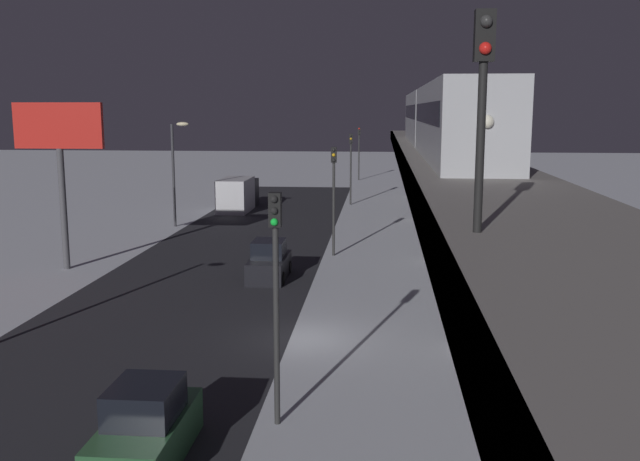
{
  "coord_description": "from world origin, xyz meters",
  "views": [
    {
      "loc": [
        -2.88,
        25.34,
        8.53
      ],
      "look_at": [
        0.92,
        -18.31,
        1.0
      ],
      "focal_mm": 39.59,
      "sensor_mm": 36.0,
      "label": 1
    }
  ],
  "objects_px": {
    "box_truck": "(238,194)",
    "traffic_light_near": "(276,275)",
    "subway_train": "(441,118)",
    "traffic_light_mid": "(334,185)",
    "traffic_light_far": "(351,158)",
    "commercial_billboard": "(59,142)",
    "traffic_light_distant": "(359,146)",
    "sedan_black": "(269,263)",
    "sedan_green_2": "(146,430)",
    "rail_signal": "(483,83)"
  },
  "relations": [
    {
      "from": "subway_train",
      "to": "traffic_light_mid",
      "type": "bearing_deg",
      "value": 10.51
    },
    {
      "from": "sedan_black",
      "to": "traffic_light_mid",
      "type": "relative_size",
      "value": 0.63
    },
    {
      "from": "sedan_black",
      "to": "sedan_green_2",
      "type": "bearing_deg",
      "value": -90.0
    },
    {
      "from": "traffic_light_mid",
      "to": "commercial_billboard",
      "type": "height_order",
      "value": "commercial_billboard"
    },
    {
      "from": "subway_train",
      "to": "commercial_billboard",
      "type": "height_order",
      "value": "subway_train"
    },
    {
      "from": "traffic_light_far",
      "to": "commercial_billboard",
      "type": "bearing_deg",
      "value": 62.69
    },
    {
      "from": "sedan_black",
      "to": "sedan_green_2",
      "type": "relative_size",
      "value": 1.01
    },
    {
      "from": "box_truck",
      "to": "traffic_light_distant",
      "type": "xyz_separation_m",
      "value": [
        -9.5,
        -26.94,
        2.85
      ]
    },
    {
      "from": "subway_train",
      "to": "traffic_light_distant",
      "type": "distance_m",
      "value": 44.97
    },
    {
      "from": "traffic_light_far",
      "to": "traffic_light_near",
      "type": "bearing_deg",
      "value": 90.0
    },
    {
      "from": "rail_signal",
      "to": "commercial_billboard",
      "type": "bearing_deg",
      "value": -50.75
    },
    {
      "from": "sedan_green_2",
      "to": "rail_signal",
      "type": "bearing_deg",
      "value": -19.4
    },
    {
      "from": "box_truck",
      "to": "rail_signal",
      "type": "bearing_deg",
      "value": 106.89
    },
    {
      "from": "rail_signal",
      "to": "traffic_light_distant",
      "type": "xyz_separation_m",
      "value": [
        4.54,
        -73.2,
        -4.8
      ]
    },
    {
      "from": "traffic_light_distant",
      "to": "traffic_light_far",
      "type": "bearing_deg",
      "value": 90.0
    },
    {
      "from": "rail_signal",
      "to": "traffic_light_near",
      "type": "bearing_deg",
      "value": -47.28
    },
    {
      "from": "traffic_light_near",
      "to": "traffic_light_far",
      "type": "xyz_separation_m",
      "value": [
        0.0,
        -45.52,
        0.0
      ]
    },
    {
      "from": "sedan_black",
      "to": "sedan_green_2",
      "type": "height_order",
      "value": "same"
    },
    {
      "from": "rail_signal",
      "to": "traffic_light_near",
      "type": "height_order",
      "value": "rail_signal"
    },
    {
      "from": "subway_train",
      "to": "traffic_light_near",
      "type": "distance_m",
      "value": 24.98
    },
    {
      "from": "commercial_billboard",
      "to": "traffic_light_near",
      "type": "bearing_deg",
      "value": 128.24
    },
    {
      "from": "sedan_green_2",
      "to": "box_truck",
      "type": "height_order",
      "value": "box_truck"
    },
    {
      "from": "subway_train",
      "to": "sedan_green_2",
      "type": "relative_size",
      "value": 9.16
    },
    {
      "from": "box_truck",
      "to": "traffic_light_distant",
      "type": "relative_size",
      "value": 1.16
    },
    {
      "from": "rail_signal",
      "to": "traffic_light_far",
      "type": "relative_size",
      "value": 0.62
    },
    {
      "from": "sedan_green_2",
      "to": "commercial_billboard",
      "type": "relative_size",
      "value": 0.45
    },
    {
      "from": "subway_train",
      "to": "traffic_light_far",
      "type": "height_order",
      "value": "subway_train"
    },
    {
      "from": "subway_train",
      "to": "rail_signal",
      "type": "relative_size",
      "value": 9.22
    },
    {
      "from": "box_truck",
      "to": "traffic_light_far",
      "type": "height_order",
      "value": "traffic_light_far"
    },
    {
      "from": "sedan_green_2",
      "to": "commercial_billboard",
      "type": "xyz_separation_m",
      "value": [
        11.3,
        -20.32,
        6.03
      ]
    },
    {
      "from": "traffic_light_far",
      "to": "traffic_light_distant",
      "type": "height_order",
      "value": "same"
    },
    {
      "from": "traffic_light_near",
      "to": "traffic_light_distant",
      "type": "relative_size",
      "value": 1.0
    },
    {
      "from": "traffic_light_near",
      "to": "traffic_light_distant",
      "type": "distance_m",
      "value": 68.28
    },
    {
      "from": "sedan_black",
      "to": "traffic_light_distant",
      "type": "relative_size",
      "value": 0.63
    },
    {
      "from": "sedan_green_2",
      "to": "traffic_light_near",
      "type": "height_order",
      "value": "traffic_light_near"
    },
    {
      "from": "box_truck",
      "to": "traffic_light_mid",
      "type": "height_order",
      "value": "traffic_light_mid"
    },
    {
      "from": "box_truck",
      "to": "traffic_light_near",
      "type": "relative_size",
      "value": 1.16
    },
    {
      "from": "traffic_light_far",
      "to": "box_truck",
      "type": "bearing_deg",
      "value": 23.75
    },
    {
      "from": "traffic_light_near",
      "to": "traffic_light_mid",
      "type": "height_order",
      "value": "same"
    },
    {
      "from": "rail_signal",
      "to": "traffic_light_far",
      "type": "bearing_deg",
      "value": -84.85
    },
    {
      "from": "traffic_light_near",
      "to": "traffic_light_mid",
      "type": "relative_size",
      "value": 1.0
    },
    {
      "from": "sedan_green_2",
      "to": "traffic_light_mid",
      "type": "distance_m",
      "value": 25.46
    },
    {
      "from": "subway_train",
      "to": "traffic_light_distant",
      "type": "xyz_separation_m",
      "value": [
        6.16,
        -44.37,
        -3.86
      ]
    },
    {
      "from": "box_truck",
      "to": "traffic_light_near",
      "type": "xyz_separation_m",
      "value": [
        -9.5,
        41.34,
        2.85
      ]
    },
    {
      "from": "traffic_light_near",
      "to": "traffic_light_far",
      "type": "bearing_deg",
      "value": -90.0
    },
    {
      "from": "sedan_green_2",
      "to": "traffic_light_near",
      "type": "distance_m",
      "value": 5.03
    },
    {
      "from": "subway_train",
      "to": "rail_signal",
      "type": "distance_m",
      "value": 28.89
    },
    {
      "from": "sedan_black",
      "to": "traffic_light_near",
      "type": "relative_size",
      "value": 0.63
    },
    {
      "from": "rail_signal",
      "to": "traffic_light_distant",
      "type": "height_order",
      "value": "rail_signal"
    },
    {
      "from": "box_truck",
      "to": "traffic_light_near",
      "type": "height_order",
      "value": "traffic_light_near"
    }
  ]
}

